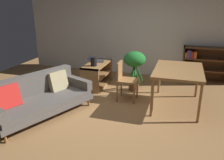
{
  "coord_description": "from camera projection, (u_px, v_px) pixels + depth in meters",
  "views": [
    {
      "loc": [
        1.3,
        -3.96,
        2.09
      ],
      "look_at": [
        0.05,
        0.07,
        0.64
      ],
      "focal_mm": 36.94,
      "sensor_mm": 36.0,
      "label": 1
    }
  ],
  "objects": [
    {
      "name": "back_wall_panel",
      "position": [
        137.0,
        28.0,
        6.63
      ],
      "size": [
        6.8,
        0.1,
        2.7
      ],
      "primitive_type": "cube",
      "color": "silver",
      "rests_on": "ground_plane"
    },
    {
      "name": "desk_speaker",
      "position": [
        94.0,
        61.0,
        5.56
      ],
      "size": [
        0.15,
        0.15,
        0.22
      ],
      "color": "black",
      "rests_on": "media_console"
    },
    {
      "name": "bookshelf",
      "position": [
        201.0,
        64.0,
        6.24
      ],
      "size": [
        1.16,
        0.3,
        0.95
      ],
      "color": "#56351E",
      "rests_on": "ground_plane"
    },
    {
      "name": "ground_plane",
      "position": [
        109.0,
        111.0,
        4.63
      ],
      "size": [
        8.16,
        8.16,
        0.0
      ],
      "primitive_type": "plane",
      "color": "#9E7042"
    },
    {
      "name": "media_console",
      "position": [
        97.0,
        74.0,
        5.93
      ],
      "size": [
        0.47,
        1.07,
        0.6
      ],
      "color": "olive",
      "rests_on": "ground_plane"
    },
    {
      "name": "dining_chair_near",
      "position": [
        125.0,
        78.0,
        5.02
      ],
      "size": [
        0.41,
        0.4,
        0.86
      ],
      "color": "olive",
      "rests_on": "ground_plane"
    },
    {
      "name": "dining_table",
      "position": [
        178.0,
        73.0,
        4.64
      ],
      "size": [
        0.95,
        1.35,
        0.8
      ],
      "color": "olive",
      "rests_on": "ground_plane"
    },
    {
      "name": "open_laptop",
      "position": [
        97.0,
        60.0,
        6.04
      ],
      "size": [
        0.46,
        0.37,
        0.09
      ],
      "color": "#333338",
      "rests_on": "media_console"
    },
    {
      "name": "fabric_couch",
      "position": [
        38.0,
        97.0,
        4.38
      ],
      "size": [
        1.52,
        2.1,
        0.76
      ],
      "color": "brown",
      "rests_on": "ground_plane"
    },
    {
      "name": "potted_floor_plant",
      "position": [
        135.0,
        63.0,
        5.48
      ],
      "size": [
        0.52,
        0.52,
        0.97
      ],
      "color": "brown",
      "rests_on": "ground_plane"
    }
  ]
}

